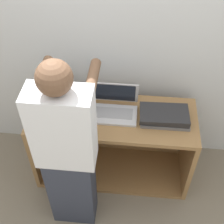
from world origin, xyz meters
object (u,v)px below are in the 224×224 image
object	(u,v)px
laptop_open	(114,107)
person	(68,155)
laptop_stack_right	(164,116)
laptop_stack_left	(61,104)

from	to	relation	value
laptop_open	person	bearing A→B (deg)	-118.23
laptop_stack_right	person	bearing A→B (deg)	-145.86
laptop_open	laptop_stack_left	world-z (taller)	laptop_open
laptop_stack_left	laptop_stack_right	xyz separation A→B (m)	(0.81, -0.00, -0.05)
laptop_open	laptop_stack_left	xyz separation A→B (m)	(-0.41, -0.04, 0.05)
laptop_stack_right	laptop_stack_left	bearing A→B (deg)	179.83
laptop_open	laptop_stack_left	distance (m)	0.41
laptop_open	person	world-z (taller)	person
laptop_open	laptop_stack_right	distance (m)	0.40
laptop_stack_right	laptop_open	bearing A→B (deg)	173.28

